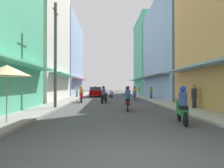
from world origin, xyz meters
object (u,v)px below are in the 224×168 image
at_px(motorbike_silver, 111,94).
at_px(pedestrian_midway, 151,91).
at_px(motorbike_red, 81,95).
at_px(vendor_umbrella, 7,71).
at_px(motorbike_green, 182,107).
at_px(pedestrian_crossing, 139,91).
at_px(utility_pole, 55,55).
at_px(motorbike_blue, 135,94).
at_px(pedestrian_foreground, 194,97).
at_px(motorbike_maroon, 128,100).
at_px(pedestrian_far, 77,92).
at_px(motorbike_orange, 95,91).
at_px(motorbike_black, 104,95).
at_px(parked_car, 95,92).

height_order(motorbike_silver, pedestrian_midway, pedestrian_midway).
bearing_deg(motorbike_silver, motorbike_red, -115.39).
distance_m(motorbike_silver, vendor_umbrella, 17.74).
relative_size(motorbike_green, pedestrian_crossing, 1.09).
distance_m(motorbike_green, utility_pole, 8.86).
relative_size(motorbike_blue, pedestrian_foreground, 1.08).
height_order(motorbike_maroon, pedestrian_far, pedestrian_far).
bearing_deg(vendor_umbrella, motorbike_blue, 62.30).
xyz_separation_m(motorbike_green, pedestrian_foreground, (2.69, 4.59, 0.13)).
height_order(motorbike_maroon, motorbike_red, same).
distance_m(motorbike_orange, pedestrian_crossing, 10.69).
bearing_deg(motorbike_green, motorbike_black, 109.37).
xyz_separation_m(motorbike_green, motorbike_maroon, (-1.80, 4.24, 0.00)).
bearing_deg(motorbike_blue, motorbike_orange, 111.39).
bearing_deg(motorbike_maroon, motorbike_black, 106.39).
height_order(motorbike_maroon, vendor_umbrella, vendor_umbrella).
xyz_separation_m(pedestrian_crossing, utility_pole, (-8.14, -13.88, 2.87)).
bearing_deg(motorbike_silver, motorbike_orange, 104.58).
xyz_separation_m(motorbike_orange, motorbike_maroon, (3.37, -23.07, 0.00)).
distance_m(motorbike_green, vendor_umbrella, 7.34).
relative_size(motorbike_black, utility_pole, 0.24).
xyz_separation_m(motorbike_maroon, pedestrian_midway, (3.82, 9.57, 0.25)).
xyz_separation_m(motorbike_black, pedestrian_midway, (5.39, 4.23, 0.25)).
height_order(motorbike_maroon, motorbike_black, same).
height_order(pedestrian_far, pedestrian_midway, pedestrian_midway).
relative_size(motorbike_blue, motorbike_red, 1.00).
bearing_deg(utility_pole, pedestrian_crossing, 59.61).
bearing_deg(vendor_umbrella, motorbike_green, 0.56).
bearing_deg(motorbike_red, motorbike_blue, 30.93).
height_order(motorbike_orange, vendor_umbrella, vendor_umbrella).
bearing_deg(pedestrian_far, pedestrian_midway, -22.29).
xyz_separation_m(motorbike_orange, motorbike_red, (-0.40, -16.88, 0.00)).
xyz_separation_m(motorbike_silver, parked_car, (-2.28, 3.28, 0.24)).
xyz_separation_m(motorbike_red, pedestrian_far, (-1.51, 7.10, 0.12)).
xyz_separation_m(pedestrian_far, pedestrian_foreground, (9.75, -12.94, 0.01)).
relative_size(motorbike_maroon, motorbike_silver, 1.01).
bearing_deg(motorbike_green, motorbike_silver, 98.29).
xyz_separation_m(motorbike_black, pedestrian_crossing, (4.89, 9.39, 0.12)).
distance_m(parked_car, pedestrian_crossing, 6.40).
bearing_deg(vendor_umbrella, motorbike_orange, 85.78).
distance_m(motorbike_red, pedestrian_midway, 8.31).
bearing_deg(motorbike_red, motorbike_maroon, -58.71).
bearing_deg(pedestrian_midway, motorbike_silver, 145.04).
xyz_separation_m(motorbike_black, parked_car, (-1.38, 10.65, 0.04)).
bearing_deg(utility_pole, pedestrian_far, 92.07).
distance_m(motorbike_silver, pedestrian_foreground, 13.39).
xyz_separation_m(motorbike_green, utility_pole, (-6.62, 5.08, 2.99)).
distance_m(motorbike_blue, motorbike_maroon, 9.78).
bearing_deg(motorbike_silver, motorbike_blue, -50.33).
distance_m(motorbike_blue, parked_car, 8.03).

